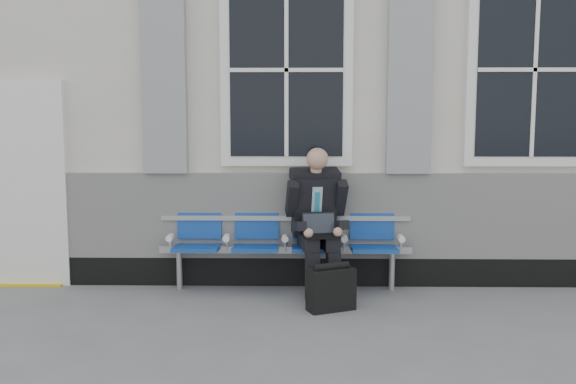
{
  "coord_description": "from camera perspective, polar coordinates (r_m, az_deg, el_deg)",
  "views": [
    {
      "loc": [
        -2.02,
        -5.18,
        1.81
      ],
      "look_at": [
        -2.12,
        0.9,
        1.07
      ],
      "focal_mm": 40.0,
      "sensor_mm": 36.0,
      "label": 1
    }
  ],
  "objects": [
    {
      "name": "ground",
      "position": [
        5.84,
        21.61,
        -11.58
      ],
      "size": [
        70.0,
        70.0,
        0.0
      ],
      "primitive_type": "plane",
      "color": "slate",
      "rests_on": "ground"
    },
    {
      "name": "station_building",
      "position": [
        8.89,
        14.21,
        9.42
      ],
      "size": [
        14.4,
        4.4,
        4.49
      ],
      "color": "silver",
      "rests_on": "ground"
    },
    {
      "name": "bench",
      "position": [
        6.62,
        -0.24,
        -3.98
      ],
      "size": [
        2.6,
        0.47,
        0.91
      ],
      "color": "#9EA0A3",
      "rests_on": "ground"
    },
    {
      "name": "businessman",
      "position": [
        6.45,
        2.58,
        -2.13
      ],
      "size": [
        0.64,
        0.86,
        1.48
      ],
      "color": "black",
      "rests_on": "ground"
    },
    {
      "name": "briefcase",
      "position": [
        6.0,
        3.85,
        -8.55
      ],
      "size": [
        0.47,
        0.34,
        0.45
      ],
      "color": "black",
      "rests_on": "ground"
    }
  ]
}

